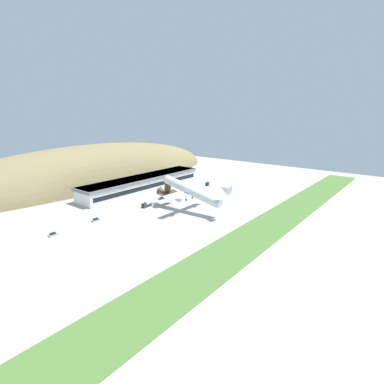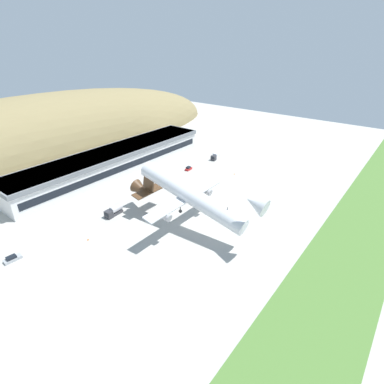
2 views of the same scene
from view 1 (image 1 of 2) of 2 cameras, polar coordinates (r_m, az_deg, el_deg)
ground_plane at (r=172.18m, az=-0.01°, el=-3.54°), size 349.07×349.07×0.00m
grass_strip_foreground at (r=150.03m, az=13.63°, el=-6.83°), size 314.17×21.41×0.08m
hill_backdrop at (r=257.39m, az=-18.26°, el=1.95°), size 265.29×69.58×59.67m
terminal_building at (r=218.30m, az=-9.29°, el=1.82°), size 99.96×18.78×10.09m
cargo_airplane at (r=167.86m, az=-0.31°, el=0.15°), size 34.19×51.03×15.70m
service_car_0 at (r=194.75m, az=-5.86°, el=-1.22°), size 3.92×2.05×1.48m
service_car_1 at (r=163.51m, az=-17.81°, el=-5.08°), size 4.64×2.17×1.54m
service_car_2 at (r=151.97m, az=-24.96°, el=-7.34°), size 4.42×1.99×1.47m
service_car_3 at (r=217.41m, az=-0.25°, el=0.60°), size 3.81×2.01×1.65m
fuel_truck at (r=180.38m, az=-8.60°, el=-2.33°), size 6.82×2.85×3.30m
box_truck at (r=231.30m, az=3.25°, el=1.67°), size 6.19×2.54×3.23m
traffic_cone_0 at (r=213.23m, az=5.35°, el=0.13°), size 0.52×0.52×0.58m
traffic_cone_1 at (r=167.72m, az=-10.93°, el=-4.23°), size 0.52×0.52×0.58m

